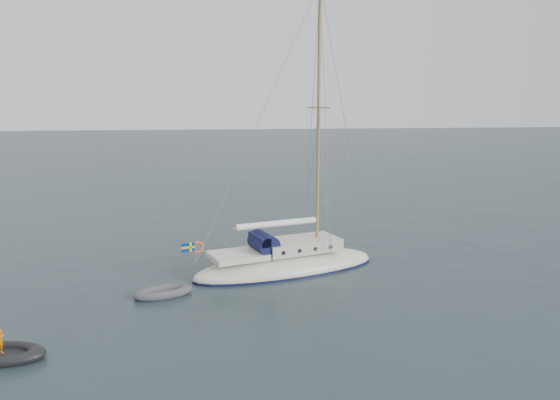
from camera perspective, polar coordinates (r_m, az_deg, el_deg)
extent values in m
plane|color=black|center=(27.06, 4.12, -8.55)|extent=(300.00, 300.00, 0.00)
ellipsoid|color=beige|center=(28.69, 0.68, -7.08)|extent=(10.08, 3.14, 1.68)
cube|color=beige|center=(28.49, 2.25, -4.79)|extent=(4.03, 2.13, 0.62)
cube|color=beige|center=(28.14, -4.76, -5.39)|extent=(2.69, 2.13, 0.28)
cylinder|color=#111436|center=(28.12, -1.92, -4.34)|extent=(1.08, 1.85, 1.08)
cube|color=#111436|center=(28.05, -2.37, -3.91)|extent=(0.50, 1.85, 0.45)
cylinder|color=#9C7547|center=(27.73, 4.41, 8.19)|extent=(0.17, 0.17, 13.44)
cylinder|color=#9C7547|center=(27.72, 4.43, 9.58)|extent=(0.06, 2.46, 0.06)
cylinder|color=#9C7547|center=(28.00, -0.44, -2.52)|extent=(4.71, 0.11, 0.11)
cylinder|color=white|center=(27.99, -0.44, -2.41)|extent=(4.38, 0.31, 0.31)
cylinder|color=#9999A1|center=(27.98, -8.45, -4.54)|extent=(0.04, 2.46, 0.04)
torus|color=#FF4C22|center=(28.63, -8.56, -4.20)|extent=(0.60, 0.11, 0.60)
cylinder|color=#9C7547|center=(28.01, -9.25, -4.78)|extent=(0.03, 0.03, 1.01)
cube|color=navy|center=(27.94, -9.96, -4.13)|extent=(0.67, 0.02, 0.43)
cube|color=#FFB407|center=(27.94, -9.96, -4.13)|extent=(0.69, 0.03, 0.10)
cube|color=#FFB407|center=(27.93, -9.71, -4.12)|extent=(0.10, 0.03, 0.45)
cylinder|color=black|center=(29.30, -0.94, -4.35)|extent=(0.20, 0.07, 0.20)
cylinder|color=black|center=(27.25, -0.37, -5.49)|extent=(0.20, 0.07, 0.20)
cylinder|color=black|center=(29.42, 0.80, -4.29)|extent=(0.20, 0.07, 0.20)
cylinder|color=black|center=(27.38, 1.49, -5.41)|extent=(0.20, 0.07, 0.20)
cylinder|color=black|center=(29.57, 2.52, -4.23)|extent=(0.20, 0.07, 0.20)
cylinder|color=black|center=(27.53, 3.34, -5.33)|extent=(0.20, 0.07, 0.20)
cylinder|color=black|center=(29.75, 4.22, -4.16)|extent=(0.20, 0.07, 0.20)
cylinder|color=black|center=(27.72, 5.17, -5.25)|extent=(0.20, 0.07, 0.20)
cube|color=#49484E|center=(25.69, -12.12, -9.53)|extent=(1.66, 0.68, 0.10)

